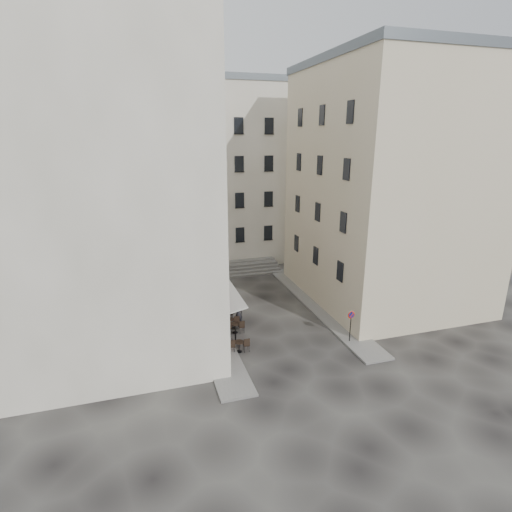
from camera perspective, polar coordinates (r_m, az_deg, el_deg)
name	(u,v)px	position (r m, az deg, el deg)	size (l,w,h in m)	color
ground	(277,328)	(28.74, 2.97, -10.30)	(90.00, 90.00, 0.00)	black
sidewalk_left	(204,313)	(31.21, -7.44, -8.02)	(2.00, 22.00, 0.12)	slate
sidewalk_right	(317,304)	(32.82, 8.66, -6.79)	(2.00, 18.00, 0.12)	slate
building_left	(106,182)	(27.24, -20.63, 9.90)	(12.20, 16.20, 20.60)	beige
building_right	(388,185)	(33.84, 18.35, 9.55)	(12.20, 14.20, 18.60)	beige
building_back	(209,173)	(43.90, -6.66, 11.74)	(18.20, 10.20, 18.60)	beige
cafe_storefront	(213,306)	(27.79, -6.15, -7.08)	(1.74, 7.30, 3.50)	#490A0E
stone_steps	(234,269)	(39.73, -3.13, -1.86)	(9.00, 3.15, 0.80)	#625E5C
bollard_near	(235,335)	(26.81, -2.96, -11.15)	(0.12, 0.12, 0.98)	black
bollard_mid	(224,313)	(29.87, -4.59, -8.12)	(0.12, 0.12, 0.98)	black
bollard_far	(215,296)	(33.02, -5.91, -5.65)	(0.12, 0.12, 0.98)	black
no_parking_sign	(351,321)	(26.90, 13.40, -8.96)	(0.52, 0.11, 2.26)	black
bistro_table_a	(239,345)	(25.68, -2.45, -12.64)	(1.31, 0.61, 0.92)	black
bistro_table_b	(235,327)	(27.93, -3.02, -10.10)	(1.27, 0.60, 0.90)	black
bistro_table_c	(229,323)	(28.50, -3.84, -9.46)	(1.37, 0.64, 0.96)	black
bistro_table_d	(224,314)	(29.85, -4.58, -8.32)	(1.23, 0.58, 0.87)	black
bistro_table_e	(220,304)	(31.66, -5.13, -6.84)	(1.20, 0.56, 0.84)	black
pedestrian	(238,314)	(28.82, -2.52, -8.30)	(0.63, 0.42, 1.74)	black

